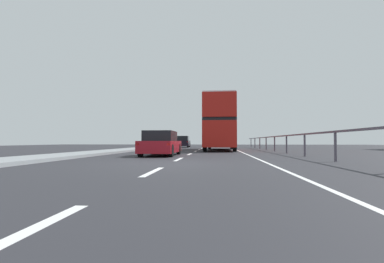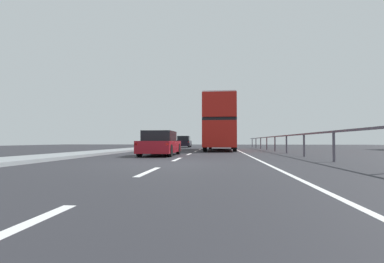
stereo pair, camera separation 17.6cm
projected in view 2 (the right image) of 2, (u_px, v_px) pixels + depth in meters
name	position (u px, v px, depth m)	size (l,w,h in m)	color
ground_plane	(168.00, 165.00, 10.09)	(74.16, 120.00, 0.10)	#28282E
near_sidewalk_kerb	(12.00, 160.00, 10.64)	(2.29, 80.00, 0.14)	gray
lane_paint_markings	(224.00, 153.00, 18.21)	(3.58, 46.00, 0.01)	silver
bridge_side_railing	(286.00, 138.00, 18.50)	(0.10, 42.00, 1.19)	#514A57
double_decker_bus_red	(221.00, 124.00, 25.53)	(2.76, 10.79, 4.43)	#AE1A13
hatchback_car_near	(160.00, 144.00, 15.71)	(1.77, 4.40, 1.34)	maroon
sedan_car_ahead	(184.00, 142.00, 37.71)	(1.85, 4.59, 1.48)	black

